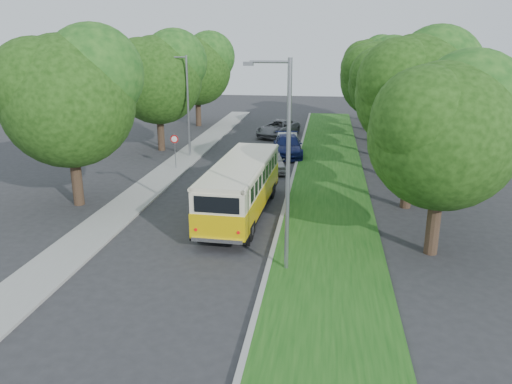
# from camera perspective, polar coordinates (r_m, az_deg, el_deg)

# --- Properties ---
(ground) EXTENTS (120.00, 120.00, 0.00)m
(ground) POSITION_cam_1_polar(r_m,az_deg,el_deg) (22.56, -7.00, -5.46)
(ground) COLOR #2A2A2D
(ground) RESTS_ON ground
(curb) EXTENTS (0.20, 70.00, 0.15)m
(curb) POSITION_cam_1_polar(r_m,az_deg,el_deg) (26.57, 3.30, -1.66)
(curb) COLOR gray
(curb) RESTS_ON ground
(grass_verge) EXTENTS (4.50, 70.00, 0.13)m
(grass_verge) POSITION_cam_1_polar(r_m,az_deg,el_deg) (26.50, 8.37, -1.90)
(grass_verge) COLOR #184B14
(grass_verge) RESTS_ON ground
(sidewalk) EXTENTS (2.20, 70.00, 0.12)m
(sidewalk) POSITION_cam_1_polar(r_m,az_deg,el_deg) (28.47, -13.79, -0.88)
(sidewalk) COLOR gray
(sidewalk) RESTS_ON ground
(treeline) EXTENTS (24.27, 41.91, 9.46)m
(treeline) POSITION_cam_1_polar(r_m,az_deg,el_deg) (38.25, 4.48, 13.02)
(treeline) COLOR #332319
(treeline) RESTS_ON ground
(lamppost_near) EXTENTS (1.71, 0.16, 8.00)m
(lamppost_near) POSITION_cam_1_polar(r_m,az_deg,el_deg) (18.14, 3.41, 3.57)
(lamppost_near) COLOR gray
(lamppost_near) RESTS_ON ground
(lamppost_far) EXTENTS (1.71, 0.16, 7.50)m
(lamppost_far) POSITION_cam_1_polar(r_m,az_deg,el_deg) (37.80, -7.94, 10.10)
(lamppost_far) COLOR gray
(lamppost_far) RESTS_ON ground
(warning_sign) EXTENTS (0.56, 0.10, 2.50)m
(warning_sign) POSITION_cam_1_polar(r_m,az_deg,el_deg) (34.32, -9.28, 5.27)
(warning_sign) COLOR gray
(warning_sign) RESTS_ON ground
(vintage_bus) EXTENTS (2.89, 9.73, 2.86)m
(vintage_bus) POSITION_cam_1_polar(r_m,az_deg,el_deg) (24.93, -1.70, 0.36)
(vintage_bus) COLOR #E3BB07
(vintage_bus) RESTS_ON ground
(car_silver) EXTENTS (2.46, 4.25, 1.36)m
(car_silver) POSITION_cam_1_polar(r_m,az_deg,el_deg) (33.97, 1.84, 3.58)
(car_silver) COLOR #A2A2A6
(car_silver) RESTS_ON ground
(car_white) EXTENTS (1.83, 4.49, 1.45)m
(car_white) POSITION_cam_1_polar(r_m,az_deg,el_deg) (39.74, 3.60, 5.61)
(car_white) COLOR silver
(car_white) RESTS_ON ground
(car_blue) EXTENTS (2.77, 5.51, 1.54)m
(car_blue) POSITION_cam_1_polar(r_m,az_deg,el_deg) (38.49, 3.64, 5.30)
(car_blue) COLOR #131D53
(car_blue) RESTS_ON ground
(car_grey) EXTENTS (4.16, 5.87, 1.49)m
(car_grey) POSITION_cam_1_polar(r_m,az_deg,el_deg) (46.30, 2.52, 7.29)
(car_grey) COLOR slate
(car_grey) RESTS_ON ground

